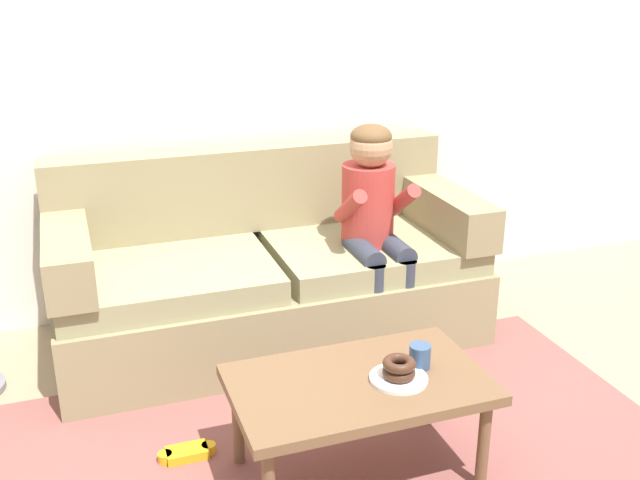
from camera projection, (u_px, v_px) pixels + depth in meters
ground at (320, 425)px, 3.12m from camera, size 10.00×10.00×0.00m
wall_back at (231, 48)px, 3.86m from camera, size 8.00×0.10×2.80m
area_rug at (341, 459)px, 2.89m from camera, size 2.70×1.67×0.01m
couch at (268, 275)px, 3.75m from camera, size 2.08×0.90×0.93m
coffee_table at (359, 391)px, 2.68m from camera, size 0.92×0.55×0.42m
person_child at (374, 215)px, 3.60m from camera, size 0.34×0.58×1.10m
plate at (399, 379)px, 2.66m from camera, size 0.21×0.21×0.01m
donut at (399, 372)px, 2.65m from camera, size 0.16×0.16×0.04m
donut_second at (399, 364)px, 2.64m from camera, size 0.17×0.17×0.04m
mug at (420, 356)px, 2.73m from camera, size 0.08×0.08×0.09m
toy_controller at (187, 454)px, 2.89m from camera, size 0.23×0.09×0.05m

